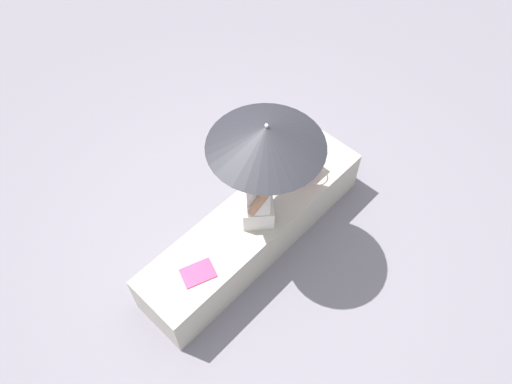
{
  "coord_description": "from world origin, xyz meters",
  "views": [
    {
      "loc": [
        1.87,
        1.8,
        4.39
      ],
      "look_at": [
        -0.01,
        0.01,
        0.85
      ],
      "focal_mm": 35.25,
      "sensor_mm": 36.0,
      "label": 1
    }
  ],
  "objects": [
    {
      "name": "parasol",
      "position": [
        -0.1,
        0.03,
        1.5
      ],
      "size": [
        0.98,
        0.98,
        1.14
      ],
      "color": "#B7B7BC",
      "rests_on": "stone_bench"
    },
    {
      "name": "person_seated",
      "position": [
        -0.01,
        0.03,
        0.88
      ],
      "size": [
        0.46,
        0.48,
        0.9
      ],
      "color": "beige",
      "rests_on": "stone_bench"
    },
    {
      "name": "stone_bench",
      "position": [
        0.0,
        0.0,
        0.25
      ],
      "size": [
        2.52,
        0.61,
        0.5
      ],
      "primitive_type": "cube",
      "color": "#A8A093",
      "rests_on": "ground"
    },
    {
      "name": "magazine",
      "position": [
        0.78,
        0.07,
        0.5
      ],
      "size": [
        0.33,
        0.29,
        0.01
      ],
      "primitive_type": "cube",
      "rotation": [
        0.0,
        0.0,
        -0.36
      ],
      "color": "#D83866",
      "rests_on": "stone_bench"
    },
    {
      "name": "ground_plane",
      "position": [
        0.0,
        0.0,
        0.0
      ],
      "size": [
        14.0,
        14.0,
        0.0
      ],
      "primitive_type": "plane",
      "color": "slate"
    },
    {
      "name": "handbag_black",
      "position": [
        -0.68,
        -0.01,
        0.65
      ],
      "size": [
        0.29,
        0.22,
        0.31
      ],
      "color": "#B2333D",
      "rests_on": "stone_bench"
    }
  ]
}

